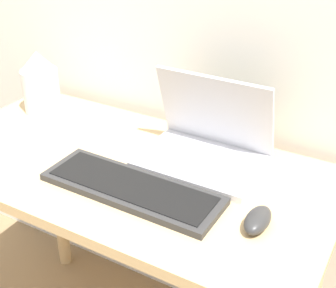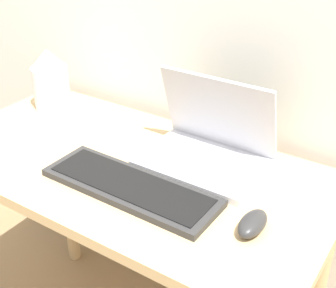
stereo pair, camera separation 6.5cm
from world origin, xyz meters
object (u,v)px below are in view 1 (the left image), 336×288
(laptop, at_px, (206,144))
(mouse, at_px, (258,220))
(vase, at_px, (40,83))
(keyboard, at_px, (132,188))

(laptop, height_order, mouse, laptop)
(mouse, bearing_deg, vase, 165.15)
(keyboard, bearing_deg, laptop, 67.23)
(mouse, distance_m, vase, 0.86)
(vase, bearing_deg, keyboard, -25.51)
(laptop, xyz_separation_m, vase, (-0.61, 0.02, 0.05))
(laptop, relative_size, keyboard, 0.70)
(laptop, xyz_separation_m, mouse, (0.22, -0.20, -0.03))
(keyboard, height_order, mouse, mouse)
(laptop, relative_size, mouse, 3.15)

